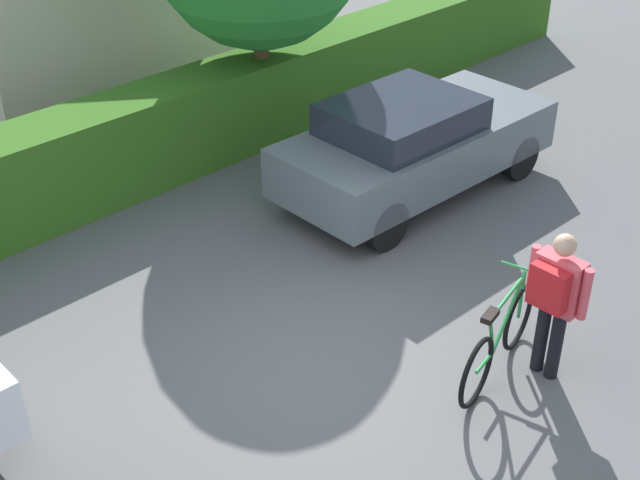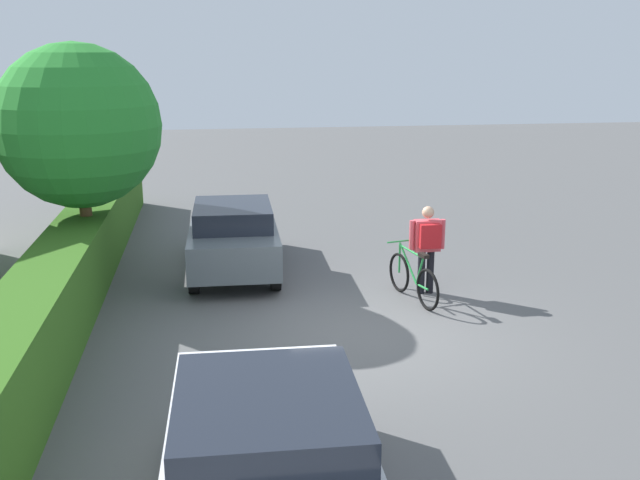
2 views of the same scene
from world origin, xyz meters
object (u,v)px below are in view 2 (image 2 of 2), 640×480
at_px(parked_car_near, 270,471).
at_px(bicycle, 413,279).
at_px(parked_car_far, 233,234).
at_px(person_rider, 427,242).
at_px(tree_kerbside, 78,126).

bearing_deg(parked_car_near, bicycle, -26.76).
distance_m(parked_car_near, parked_car_far, 8.16).
distance_m(bicycle, person_rider, 0.73).
distance_m(parked_car_near, tree_kerbside, 8.63).
relative_size(parked_car_near, bicycle, 2.55).
bearing_deg(parked_car_far, tree_kerbside, 95.26).
distance_m(parked_car_far, tree_kerbside, 3.46).
bearing_deg(tree_kerbside, parked_car_near, -161.22).
bearing_deg(person_rider, bicycle, 133.10).
bearing_deg(person_rider, tree_kerbside, 74.49).
distance_m(parked_car_near, bicycle, 6.65).
xyz_separation_m(parked_car_near, parked_car_far, (8.16, 0.00, -0.00)).
relative_size(parked_car_far, bicycle, 2.33).
bearing_deg(bicycle, parked_car_near, 153.24).
distance_m(parked_car_far, person_rider, 3.84).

